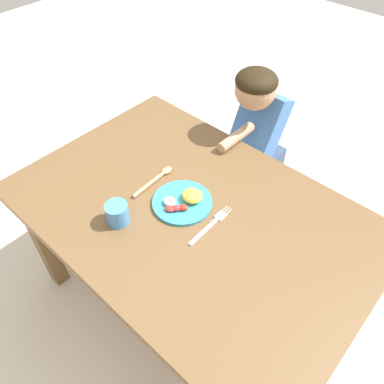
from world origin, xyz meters
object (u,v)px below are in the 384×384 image
(plate, at_px, (184,201))
(spoon, at_px, (156,179))
(drinking_cup, at_px, (117,213))
(person, at_px, (256,145))
(fork, at_px, (211,225))

(plate, bearing_deg, spoon, 175.39)
(plate, height_order, drinking_cup, drinking_cup)
(drinking_cup, distance_m, person, 0.83)
(plate, xyz_separation_m, person, (-0.08, 0.60, -0.14))
(fork, relative_size, spoon, 1.04)
(plate, relative_size, fork, 1.01)
(person, bearing_deg, plate, 98.00)
(person, bearing_deg, drinking_cup, 87.96)
(plate, bearing_deg, drinking_cup, -117.40)
(plate, height_order, fork, plate)
(fork, distance_m, person, 0.66)
(drinking_cup, bearing_deg, person, 87.96)
(spoon, distance_m, person, 0.60)
(spoon, xyz_separation_m, drinking_cup, (0.05, -0.23, 0.03))
(fork, bearing_deg, plate, 83.43)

